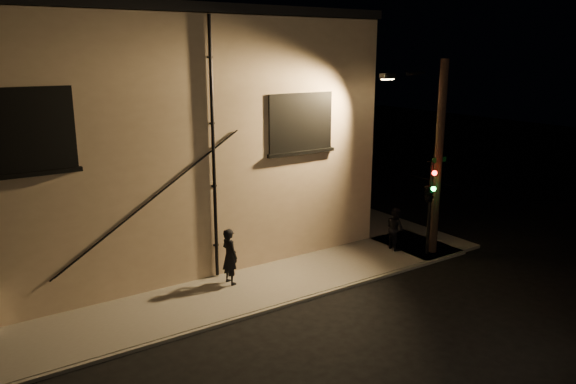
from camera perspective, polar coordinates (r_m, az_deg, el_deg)
ground at (r=17.63m, az=2.57°, el=-10.65°), size 90.00×90.00×0.00m
sidewalk at (r=21.60m, az=-1.75°, el=-5.68°), size 21.00×16.00×0.12m
building at (r=22.98m, az=-17.13°, el=6.08°), size 16.20×12.23×8.80m
pedestrian_a at (r=18.06m, az=-5.94°, el=-6.51°), size 0.51×0.71×1.84m
pedestrian_b at (r=21.44m, az=10.84°, el=-3.65°), size 0.77×0.90×1.61m
traffic_signal at (r=20.57m, az=14.15°, el=0.04°), size 1.17×2.07×3.57m
streetlamp_pole at (r=20.75m, az=14.75°, el=3.70°), size 2.02×1.39×7.13m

